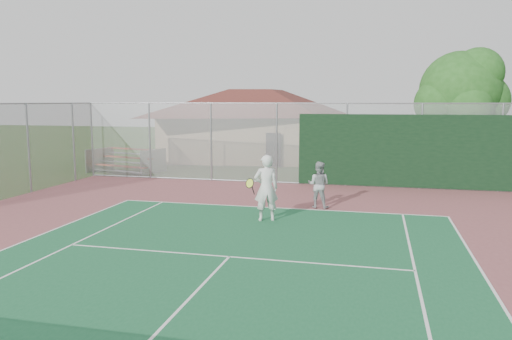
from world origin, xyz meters
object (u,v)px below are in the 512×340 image
at_px(clubhouse, 257,117).
at_px(bleachers, 126,160).
at_px(player_white_front, 266,188).
at_px(player_grey_back, 319,185).
at_px(tree, 462,94).

distance_m(clubhouse, bleachers, 9.07).
xyz_separation_m(player_white_front, player_grey_back, (1.33, 2.20, -0.22)).
bearing_deg(player_white_front, bleachers, -63.58).
relative_size(tree, player_grey_back, 3.81).
bearing_deg(clubhouse, tree, -33.79).
xyz_separation_m(tree, player_grey_back, (-5.57, -8.00, -3.14)).
distance_m(clubhouse, tree, 12.38).
xyz_separation_m(bleachers, player_grey_back, (10.50, -6.33, 0.16)).
relative_size(bleachers, player_white_front, 1.78).
bearing_deg(tree, bleachers, -174.09).
bearing_deg(clubhouse, bleachers, -131.97).
height_order(tree, player_grey_back, tree).
relative_size(clubhouse, bleachers, 3.56).
xyz_separation_m(tree, player_white_front, (-6.90, -10.19, -2.92)).
distance_m(bleachers, tree, 16.49).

